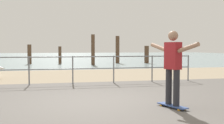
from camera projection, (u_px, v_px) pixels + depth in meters
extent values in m
cube|color=#605B56|center=(109.00, 113.00, 5.81)|extent=(24.00, 10.00, 0.04)
cube|color=tan|center=(75.00, 75.00, 13.60)|extent=(24.00, 6.00, 0.04)
cube|color=#849EA3|center=(59.00, 56.00, 40.89)|extent=(72.00, 50.00, 0.04)
cylinder|color=slate|center=(29.00, 71.00, 9.84)|extent=(0.05, 0.05, 1.05)
cylinder|color=slate|center=(73.00, 70.00, 10.18)|extent=(0.05, 0.05, 1.05)
cylinder|color=slate|center=(114.00, 70.00, 10.51)|extent=(0.05, 0.05, 1.05)
cylinder|color=slate|center=(152.00, 69.00, 10.84)|extent=(0.05, 0.05, 1.05)
cylinder|color=slate|center=(188.00, 68.00, 11.18)|extent=(0.05, 0.05, 1.05)
cylinder|color=slate|center=(51.00, 57.00, 9.98)|extent=(10.79, 0.04, 0.04)
cylinder|color=slate|center=(51.00, 69.00, 10.01)|extent=(10.79, 0.04, 0.04)
cube|color=#334C8C|center=(172.00, 106.00, 6.19)|extent=(0.45, 0.82, 0.02)
cylinder|color=orange|center=(161.00, 106.00, 6.39)|extent=(0.05, 0.07, 0.06)
cylinder|color=orange|center=(166.00, 105.00, 6.47)|extent=(0.05, 0.07, 0.06)
cylinder|color=orange|center=(179.00, 110.00, 5.91)|extent=(0.05, 0.07, 0.06)
cylinder|color=orange|center=(184.00, 109.00, 5.99)|extent=(0.05, 0.07, 0.06)
cylinder|color=#26262B|center=(169.00, 87.00, 6.27)|extent=(0.14, 0.14, 0.80)
cylinder|color=#26262B|center=(176.00, 88.00, 6.06)|extent=(0.14, 0.14, 0.80)
cube|color=maroon|center=(173.00, 56.00, 6.13)|extent=(0.31, 0.41, 0.60)
sphere|color=#9E755B|center=(173.00, 36.00, 6.10)|extent=(0.22, 0.22, 0.22)
cylinder|color=#9E755B|center=(159.00, 48.00, 6.50)|extent=(0.27, 0.55, 0.23)
cylinder|color=#9E755B|center=(188.00, 48.00, 5.74)|extent=(0.27, 0.55, 0.23)
cylinder|color=#513826|center=(29.00, 54.00, 22.20)|extent=(0.32, 0.32, 1.58)
cylinder|color=#513826|center=(60.00, 55.00, 22.78)|extent=(0.25, 0.25, 1.43)
cylinder|color=#513826|center=(93.00, 50.00, 21.10)|extent=(0.28, 0.28, 2.34)
cylinder|color=#513826|center=(118.00, 50.00, 23.55)|extent=(0.33, 0.33, 2.32)
cylinder|color=#513826|center=(147.00, 55.00, 23.52)|extent=(0.38, 0.38, 1.48)
cylinder|color=#513826|center=(167.00, 53.00, 25.22)|extent=(0.39, 0.39, 1.72)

